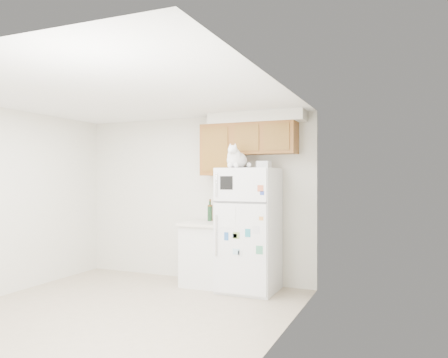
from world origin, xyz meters
The scene contains 9 objects.
ground_plane centered at (0.00, 0.00, -0.01)m, with size 3.80×4.00×0.01m, color tan.
room_shell centered at (0.12, 0.24, 1.67)m, with size 3.84×4.04×2.52m.
refrigerator centered at (1.03, 1.61, 0.85)m, with size 0.76×0.78×1.70m.
base_counter centered at (0.35, 1.68, 0.46)m, with size 0.64×0.64×0.92m.
cat centered at (0.92, 1.41, 1.82)m, with size 0.32×0.47×0.33m.
storage_box_back centered at (1.22, 1.71, 1.75)m, with size 0.18×0.13×0.10m, color white.
storage_box_front centered at (1.26, 1.50, 1.74)m, with size 0.15×0.11×0.09m, color white.
bottle_green centered at (0.32, 1.85, 1.07)m, with size 0.07×0.07×0.30m, color #19381E, non-canonical shape.
bottle_amber centered at (0.32, 1.87, 1.08)m, with size 0.08×0.08×0.33m, color #593814, non-canonical shape.
Camera 1 is at (3.07, -4.09, 1.57)m, focal length 35.00 mm.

